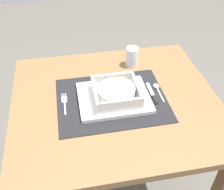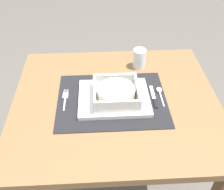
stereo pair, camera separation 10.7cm
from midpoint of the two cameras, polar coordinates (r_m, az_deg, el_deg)
name	(u,v)px [view 1 (the left image)]	position (r m, az deg, el deg)	size (l,w,h in m)	color
dining_table	(115,119)	(1.17, -1.91, -5.13)	(0.83, 0.74, 0.71)	brown
placemat	(112,100)	(1.09, -2.81, -1.26)	(0.44, 0.34, 0.00)	black
serving_plate	(114,98)	(1.09, -2.42, -0.79)	(0.28, 0.23, 0.02)	white
porridge_bowl	(116,93)	(1.06, -2.01, 0.34)	(0.18, 0.18, 0.06)	white
fork	(64,102)	(1.10, -12.69, -1.57)	(0.02, 0.13, 0.00)	silver
spoon	(157,88)	(1.15, 6.81, 1.38)	(0.02, 0.12, 0.01)	silver
butter_knife	(153,94)	(1.12, 5.79, 0.02)	(0.01, 0.14, 0.01)	black
drinking_glass	(132,57)	(1.27, 1.79, 7.78)	(0.06, 0.06, 0.09)	white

